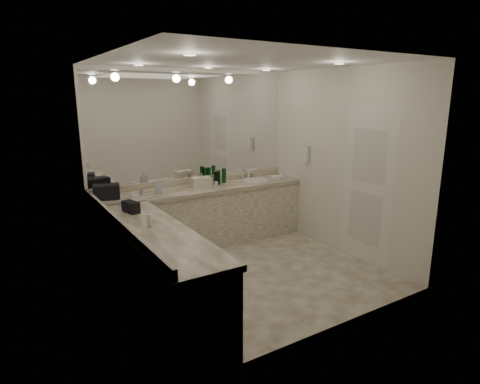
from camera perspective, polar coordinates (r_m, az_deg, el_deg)
floor at (r=5.26m, az=0.87°, el=-11.39°), size 3.20×3.20×0.00m
ceiling at (r=4.79m, az=0.99°, el=18.11°), size 3.20×3.20×0.00m
wall_back at (r=6.16m, az=-6.70°, el=4.86°), size 3.20×0.02×2.60m
wall_left at (r=4.23m, az=-17.59°, el=0.36°), size 0.02×3.00×2.60m
wall_right at (r=5.87m, az=14.18°, el=4.13°), size 0.02×3.00×2.60m
vanity_back_base at (r=6.09m, az=-5.26°, el=-3.70°), size 3.20×0.60×0.84m
vanity_back_top at (r=5.96m, az=-5.31°, el=0.41°), size 3.20×0.64×0.06m
vanity_left_base at (r=4.32m, az=-11.78°, el=-11.37°), size 0.60×2.40×0.84m
vanity_left_top at (r=4.15m, az=-11.95°, el=-5.70°), size 0.64×2.42×0.06m
backsplash_back at (r=6.20m, az=-6.54°, el=1.64°), size 3.20×0.04×0.10m
backsplash_left at (r=4.32m, az=-17.00°, el=-4.13°), size 0.04×3.00×0.10m
mirror_back at (r=6.09m, az=-6.78°, el=9.27°), size 3.12×0.01×1.55m
mirror_left at (r=4.16m, az=-17.89°, el=6.78°), size 0.01×2.92×1.55m
sink at (r=6.44m, az=2.21°, el=1.66°), size 0.44×0.44×0.03m
faucet at (r=6.59m, az=1.19°, el=2.61°), size 0.24×0.16×0.14m
wall_phone at (r=6.34m, az=9.37°, el=5.47°), size 0.06×0.10×0.24m
door at (r=5.58m, az=17.62°, el=0.81°), size 0.02×0.82×2.10m
black_toiletry_bag at (r=5.51m, az=-18.48°, el=-0.03°), size 0.36×0.27×0.19m
black_bag_spill at (r=4.82m, az=-15.27°, el=-2.01°), size 0.16×0.26×0.13m
cream_cosmetic_case at (r=5.91m, az=-5.53°, el=1.37°), size 0.31×0.22×0.16m
hand_towel at (r=6.61m, az=5.28°, el=2.13°), size 0.24×0.18×0.04m
lotion_left at (r=4.24m, az=-12.76°, el=-4.00°), size 0.06×0.06×0.13m
soap_bottle_a at (r=5.72m, az=-11.78°, el=0.86°), size 0.08×0.08×0.18m
soap_bottle_b at (r=5.67m, az=-11.56°, el=0.84°), size 0.11×0.11×0.20m
soap_bottle_c at (r=5.95m, az=-5.45°, el=1.55°), size 0.17×0.17×0.18m
green_bottle_0 at (r=6.09m, az=-3.24°, el=2.00°), size 0.06×0.06×0.21m
green_bottle_1 at (r=6.13m, az=-3.43°, el=2.03°), size 0.07×0.07×0.20m
green_bottle_2 at (r=6.24m, az=-2.29°, el=2.36°), size 0.06×0.06×0.22m
green_bottle_3 at (r=6.19m, az=-3.42°, el=2.13°), size 0.07×0.07×0.19m
green_bottle_4 at (r=6.21m, az=-3.14°, el=2.19°), size 0.07×0.07×0.20m
amenity_bottle_0 at (r=5.50m, az=-15.14°, el=-0.48°), size 0.04×0.04×0.06m
amenity_bottle_1 at (r=5.91m, az=-6.36°, el=1.17°), size 0.04×0.04×0.12m
amenity_bottle_2 at (r=5.65m, az=-17.34°, el=-0.10°), size 0.05×0.05×0.09m
amenity_bottle_3 at (r=5.94m, az=-6.81°, el=1.02°), size 0.06×0.06×0.08m
amenity_bottle_4 at (r=6.04m, az=-3.41°, el=1.20°), size 0.05×0.05×0.06m
amenity_bottle_5 at (r=6.15m, az=-4.19°, el=1.66°), size 0.04×0.04×0.11m
amenity_bottle_6 at (r=6.02m, az=-5.46°, el=1.34°), size 0.06×0.06×0.11m
amenity_bottle_7 at (r=5.95m, az=-5.37°, el=1.22°), size 0.05×0.05×0.11m
amenity_bottle_8 at (r=5.64m, az=-13.92°, el=-0.06°), size 0.04×0.04×0.06m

